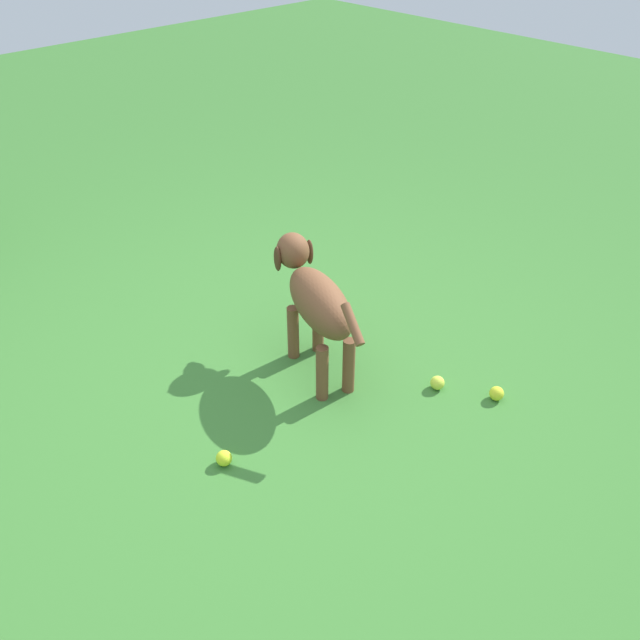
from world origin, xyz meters
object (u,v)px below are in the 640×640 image
object	(u,v)px
dog	(315,298)
tennis_ball_0	(224,458)
tennis_ball_2	(497,393)
tennis_ball_3	(326,301)
tennis_ball_1	(437,383)

from	to	relation	value
dog	tennis_ball_0	xyz separation A→B (m)	(-0.71, -0.21, -0.36)
tennis_ball_2	tennis_ball_3	distance (m)	1.09
dog	tennis_ball_1	xyz separation A→B (m)	(0.29, -0.51, -0.36)
dog	tennis_ball_3	world-z (taller)	dog
tennis_ball_0	tennis_ball_3	xyz separation A→B (m)	(1.11, 0.56, 0.00)
tennis_ball_1	tennis_ball_3	bearing A→B (deg)	82.70
tennis_ball_1	tennis_ball_2	world-z (taller)	same
tennis_ball_0	tennis_ball_2	xyz separation A→B (m)	(1.14, -0.53, 0.00)
tennis_ball_0	tennis_ball_3	size ratio (longest dim) A/B	1.00
tennis_ball_3	tennis_ball_0	bearing A→B (deg)	-153.33
tennis_ball_1	tennis_ball_3	world-z (taller)	same
tennis_ball_1	tennis_ball_0	bearing A→B (deg)	163.46
tennis_ball_0	tennis_ball_2	bearing A→B (deg)	-24.98
tennis_ball_0	dog	bearing A→B (deg)	16.54
tennis_ball_0	tennis_ball_1	size ratio (longest dim) A/B	1.00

